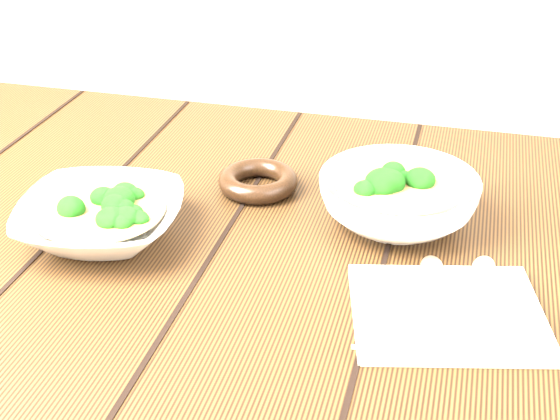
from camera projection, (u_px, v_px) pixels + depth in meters
name	position (u px, v px, depth m)	size (l,w,h in m)	color
table	(244.00, 311.00, 1.03)	(1.20, 0.80, 0.75)	#37230F
soup_bowl_front	(101.00, 218.00, 0.95)	(0.23, 0.23, 0.06)	silver
soup_bowl_back	(398.00, 198.00, 0.97)	(0.25, 0.25, 0.07)	silver
trivet	(258.00, 181.00, 1.06)	(0.11, 0.11, 0.03)	black
napkin	(447.00, 313.00, 0.82)	(0.20, 0.16, 0.01)	beige
spoon_left	(432.00, 283.00, 0.85)	(0.03, 0.16, 0.01)	#B4B09F
spoon_right	(479.00, 282.00, 0.85)	(0.03, 0.16, 0.01)	#B4B09F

